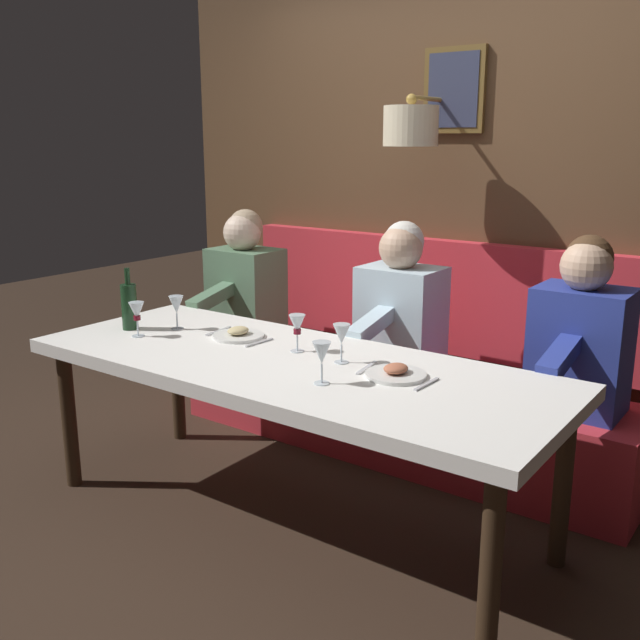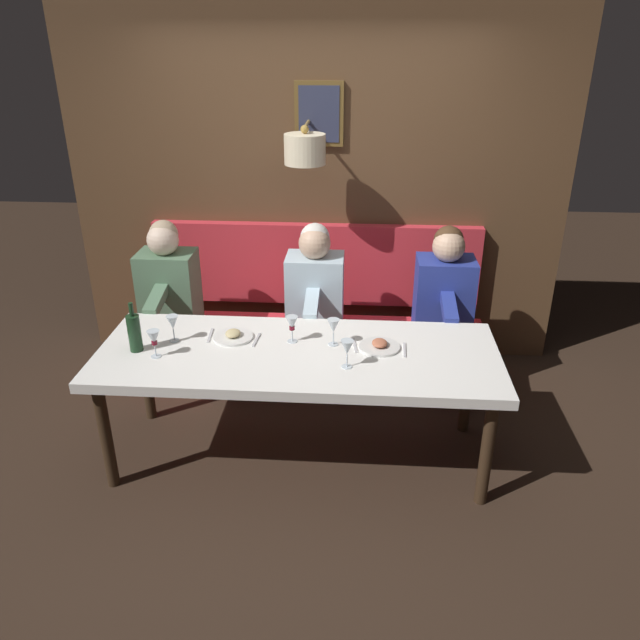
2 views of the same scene
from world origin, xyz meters
TOP-DOWN VIEW (x-y plane):
  - ground_plane at (0.00, 0.00)m, footprint 12.00×12.00m
  - dining_table at (0.00, 0.00)m, footprint 0.90×2.33m
  - banquette_bench at (0.89, 0.00)m, footprint 0.52×2.53m
  - back_wall_panel at (1.46, 0.00)m, footprint 0.59×3.73m
  - diner_nearest at (0.88, -0.94)m, footprint 0.60×0.40m
  - diner_near at (0.88, -0.03)m, footprint 0.60×0.40m
  - diner_middle at (0.88, 1.02)m, footprint 0.60×0.40m
  - place_setting_0 at (0.07, -0.47)m, footprint 0.24×0.32m
  - place_setting_1 at (0.14, 0.41)m, footprint 0.24×0.32m
  - wine_glass_0 at (0.10, -0.20)m, footprint 0.07×0.07m
  - wine_glass_1 at (-0.12, 0.80)m, footprint 0.07×0.07m
  - wine_glass_2 at (0.08, 0.75)m, footprint 0.07×0.07m
  - wine_glass_3 at (-0.17, -0.29)m, footprint 0.07×0.07m
  - wine_glass_4 at (0.12, 0.05)m, footprint 0.07×0.07m
  - wine_bottle at (-0.05, 0.93)m, footprint 0.08×0.08m

SIDE VIEW (x-z plane):
  - ground_plane at x=0.00m, z-range 0.00..0.00m
  - banquette_bench at x=0.89m, z-range 0.00..0.45m
  - dining_table at x=0.00m, z-range 0.30..1.04m
  - place_setting_0 at x=0.07m, z-range 0.73..0.78m
  - place_setting_1 at x=0.14m, z-range 0.73..0.78m
  - diner_nearest at x=0.88m, z-range 0.42..1.21m
  - diner_near at x=0.88m, z-range 0.42..1.21m
  - diner_middle at x=0.88m, z-range 0.42..1.21m
  - wine_glass_4 at x=0.12m, z-range 0.77..0.94m
  - wine_glass_1 at x=-0.12m, z-range 0.77..0.94m
  - wine_bottle at x=-0.05m, z-range 0.71..1.01m
  - wine_glass_0 at x=0.10m, z-range 0.77..0.94m
  - wine_glass_2 at x=0.08m, z-range 0.77..0.94m
  - wine_glass_3 at x=-0.17m, z-range 0.77..0.94m
  - back_wall_panel at x=1.46m, z-range -0.08..2.82m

